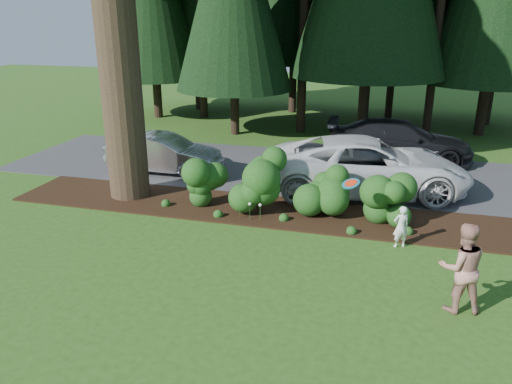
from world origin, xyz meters
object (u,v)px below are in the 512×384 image
(car_dark_suv, at_px, (399,141))
(child, at_px, (401,227))
(car_silver_wagon, at_px, (164,154))
(frisbee, at_px, (351,184))
(adult, at_px, (462,268))
(car_white_suv, at_px, (368,166))

(car_dark_suv, height_order, child, car_dark_suv)
(car_silver_wagon, height_order, frisbee, frisbee)
(adult, bearing_deg, car_dark_suv, -96.25)
(car_white_suv, bearing_deg, car_silver_wagon, 76.18)
(car_silver_wagon, bearing_deg, car_dark_suv, -65.31)
(child, distance_m, adult, 2.88)
(car_silver_wagon, distance_m, car_white_suv, 7.36)
(car_white_suv, relative_size, car_dark_suv, 1.16)
(frisbee, bearing_deg, car_silver_wagon, 148.88)
(car_dark_suv, distance_m, adult, 10.71)
(adult, relative_size, frisbee, 3.95)
(car_dark_suv, xyz_separation_m, adult, (1.19, -10.64, 0.09))
(car_dark_suv, bearing_deg, frisbee, 167.42)
(child, relative_size, adult, 0.59)
(car_white_suv, xyz_separation_m, car_dark_suv, (0.98, 4.11, -0.09))
(car_silver_wagon, height_order, car_white_suv, car_white_suv)
(car_white_suv, bearing_deg, car_dark_suv, -24.83)
(adult, distance_m, frisbee, 3.56)
(car_silver_wagon, height_order, child, car_silver_wagon)
(car_dark_suv, relative_size, adult, 3.01)
(car_silver_wagon, relative_size, car_white_suv, 0.65)
(child, distance_m, frisbee, 1.67)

